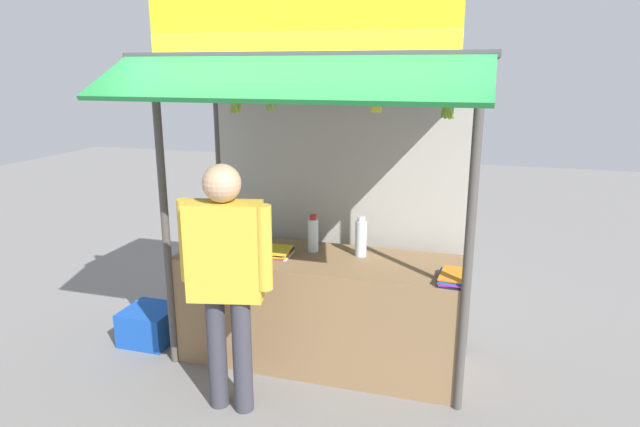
{
  "coord_description": "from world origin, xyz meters",
  "views": [
    {
      "loc": [
        1.15,
        -3.84,
        2.28
      ],
      "look_at": [
        0.0,
        0.0,
        1.22
      ],
      "focal_mm": 30.81,
      "sensor_mm": 36.0,
      "label": 1
    }
  ],
  "objects_px": {
    "banana_bunch_rightmost": "(236,102)",
    "plastic_crate": "(150,325)",
    "banana_bunch_inner_left": "(448,107)",
    "water_bottle_front_left": "(265,232)",
    "water_bottle_mid_left": "(313,234)",
    "water_bottle_far_left": "(361,238)",
    "banana_bunch_inner_right": "(271,100)",
    "magazine_stack_right": "(278,252)",
    "magazine_stack_back_right": "(453,277)",
    "vendor_person": "(226,268)",
    "banana_bunch_leftmost": "(377,102)"
  },
  "relations": [
    {
      "from": "banana_bunch_rightmost",
      "to": "plastic_crate",
      "type": "height_order",
      "value": "banana_bunch_rightmost"
    },
    {
      "from": "banana_bunch_rightmost",
      "to": "banana_bunch_inner_left",
      "type": "distance_m",
      "value": 1.37
    },
    {
      "from": "water_bottle_front_left",
      "to": "water_bottle_mid_left",
      "type": "distance_m",
      "value": 0.41
    },
    {
      "from": "water_bottle_mid_left",
      "to": "water_bottle_front_left",
      "type": "bearing_deg",
      "value": -178.49
    },
    {
      "from": "water_bottle_far_left",
      "to": "banana_bunch_inner_right",
      "type": "xyz_separation_m",
      "value": [
        -0.48,
        -0.6,
        1.07
      ]
    },
    {
      "from": "water_bottle_front_left",
      "to": "magazine_stack_right",
      "type": "distance_m",
      "value": 0.26
    },
    {
      "from": "water_bottle_front_left",
      "to": "magazine_stack_right",
      "type": "relative_size",
      "value": 0.97
    },
    {
      "from": "magazine_stack_back_right",
      "to": "banana_bunch_rightmost",
      "type": "height_order",
      "value": "banana_bunch_rightmost"
    },
    {
      "from": "water_bottle_front_left",
      "to": "banana_bunch_inner_right",
      "type": "height_order",
      "value": "banana_bunch_inner_right"
    },
    {
      "from": "water_bottle_front_left",
      "to": "vendor_person",
      "type": "height_order",
      "value": "vendor_person"
    },
    {
      "from": "magazine_stack_right",
      "to": "banana_bunch_leftmost",
      "type": "distance_m",
      "value": 1.51
    },
    {
      "from": "water_bottle_front_left",
      "to": "plastic_crate",
      "type": "distance_m",
      "value": 1.32
    },
    {
      "from": "banana_bunch_inner_right",
      "to": "banana_bunch_rightmost",
      "type": "distance_m",
      "value": 0.25
    },
    {
      "from": "banana_bunch_inner_left",
      "to": "magazine_stack_right",
      "type": "bearing_deg",
      "value": 161.54
    },
    {
      "from": "banana_bunch_inner_right",
      "to": "banana_bunch_inner_left",
      "type": "relative_size",
      "value": 0.92
    },
    {
      "from": "magazine_stack_back_right",
      "to": "banana_bunch_rightmost",
      "type": "xyz_separation_m",
      "value": [
        -1.45,
        -0.26,
        1.17
      ]
    },
    {
      "from": "water_bottle_far_left",
      "to": "water_bottle_mid_left",
      "type": "bearing_deg",
      "value": -179.63
    },
    {
      "from": "banana_bunch_inner_right",
      "to": "water_bottle_mid_left",
      "type": "bearing_deg",
      "value": 81.01
    },
    {
      "from": "banana_bunch_rightmost",
      "to": "banana_bunch_leftmost",
      "type": "distance_m",
      "value": 0.94
    },
    {
      "from": "banana_bunch_leftmost",
      "to": "magazine_stack_right",
      "type": "bearing_deg",
      "value": 153.12
    },
    {
      "from": "magazine_stack_right",
      "to": "magazine_stack_back_right",
      "type": "bearing_deg",
      "value": -6.82
    },
    {
      "from": "water_bottle_mid_left",
      "to": "magazine_stack_right",
      "type": "relative_size",
      "value": 1.1
    },
    {
      "from": "plastic_crate",
      "to": "banana_bunch_rightmost",
      "type": "bearing_deg",
      "value": -18.3
    },
    {
      "from": "water_bottle_far_left",
      "to": "banana_bunch_inner_left",
      "type": "xyz_separation_m",
      "value": [
        0.64,
        -0.6,
        1.04
      ]
    },
    {
      "from": "banana_bunch_leftmost",
      "to": "banana_bunch_inner_left",
      "type": "distance_m",
      "value": 0.43
    },
    {
      "from": "magazine_stack_right",
      "to": "plastic_crate",
      "type": "distance_m",
      "value": 1.38
    },
    {
      "from": "water_bottle_mid_left",
      "to": "banana_bunch_leftmost",
      "type": "height_order",
      "value": "banana_bunch_leftmost"
    },
    {
      "from": "banana_bunch_leftmost",
      "to": "vendor_person",
      "type": "distance_m",
      "value": 1.42
    },
    {
      "from": "vendor_person",
      "to": "banana_bunch_leftmost",
      "type": "bearing_deg",
      "value": 7.18
    },
    {
      "from": "water_bottle_mid_left",
      "to": "magazine_stack_back_right",
      "type": "relative_size",
      "value": 0.94
    },
    {
      "from": "water_bottle_front_left",
      "to": "vendor_person",
      "type": "bearing_deg",
      "value": -83.4
    },
    {
      "from": "banana_bunch_inner_right",
      "to": "banana_bunch_inner_left",
      "type": "distance_m",
      "value": 1.12
    },
    {
      "from": "water_bottle_far_left",
      "to": "vendor_person",
      "type": "relative_size",
      "value": 0.18
    },
    {
      "from": "plastic_crate",
      "to": "banana_bunch_leftmost",
      "type": "bearing_deg",
      "value": -9.89
    },
    {
      "from": "water_bottle_far_left",
      "to": "banana_bunch_inner_left",
      "type": "distance_m",
      "value": 1.36
    },
    {
      "from": "water_bottle_front_left",
      "to": "plastic_crate",
      "type": "xyz_separation_m",
      "value": [
        -0.98,
        -0.24,
        -0.84
      ]
    },
    {
      "from": "magazine_stack_back_right",
      "to": "banana_bunch_rightmost",
      "type": "distance_m",
      "value": 1.88
    },
    {
      "from": "banana_bunch_inner_right",
      "to": "vendor_person",
      "type": "relative_size",
      "value": 0.14
    },
    {
      "from": "banana_bunch_inner_left",
      "to": "vendor_person",
      "type": "relative_size",
      "value": 0.15
    },
    {
      "from": "banana_bunch_leftmost",
      "to": "plastic_crate",
      "type": "bearing_deg",
      "value": 170.11
    },
    {
      "from": "water_bottle_front_left",
      "to": "banana_bunch_inner_right",
      "type": "bearing_deg",
      "value": -61.83
    },
    {
      "from": "magazine_stack_right",
      "to": "banana_bunch_inner_right",
      "type": "height_order",
      "value": "banana_bunch_inner_right"
    },
    {
      "from": "banana_bunch_rightmost",
      "to": "vendor_person",
      "type": "distance_m",
      "value": 1.09
    },
    {
      "from": "banana_bunch_rightmost",
      "to": "magazine_stack_back_right",
      "type": "bearing_deg",
      "value": 10.14
    },
    {
      "from": "banana_bunch_inner_left",
      "to": "vendor_person",
      "type": "xyz_separation_m",
      "value": [
        -1.33,
        -0.33,
        -1.03
      ]
    },
    {
      "from": "water_bottle_front_left",
      "to": "magazine_stack_back_right",
      "type": "distance_m",
      "value": 1.55
    },
    {
      "from": "banana_bunch_leftmost",
      "to": "vendor_person",
      "type": "xyz_separation_m",
      "value": [
        -0.9,
        -0.33,
        -1.05
      ]
    },
    {
      "from": "water_bottle_front_left",
      "to": "water_bottle_far_left",
      "type": "xyz_separation_m",
      "value": [
        0.8,
        0.01,
        0.02
      ]
    },
    {
      "from": "water_bottle_mid_left",
      "to": "vendor_person",
      "type": "height_order",
      "value": "vendor_person"
    },
    {
      "from": "banana_bunch_inner_left",
      "to": "banana_bunch_leftmost",
      "type": "bearing_deg",
      "value": -179.92
    }
  ]
}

